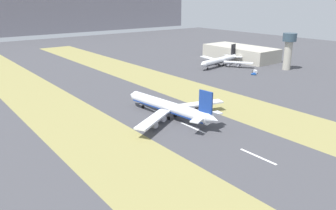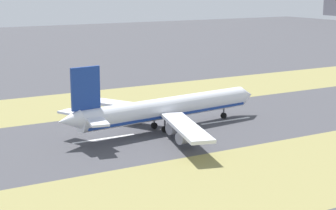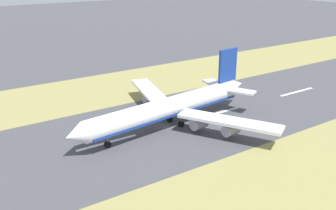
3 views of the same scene
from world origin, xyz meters
name	(u,v)px [view 3 (image 3 of 3)]	position (x,y,z in m)	size (l,w,h in m)	color
ground_plane	(166,127)	(0.00, 0.00, 0.00)	(800.00, 800.00, 0.00)	#424247
grass_median_west	(286,196)	(-45.00, 0.00, 0.00)	(40.00, 600.00, 0.01)	olive
grass_median_east	(101,89)	(45.00, 0.00, 0.00)	(40.00, 600.00, 0.01)	olive
centreline_dash_near	(297,92)	(0.00, -60.41, 0.01)	(1.20, 18.00, 0.01)	silver
centreline_dash_mid	(218,113)	(0.00, -20.41, 0.01)	(1.20, 18.00, 0.01)	silver
centreline_dash_far	(107,143)	(0.00, 19.59, 0.01)	(1.20, 18.00, 0.01)	silver
airplane_main_jet	(173,107)	(-0.13, -2.30, 6.02)	(63.72, 67.19, 20.20)	silver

